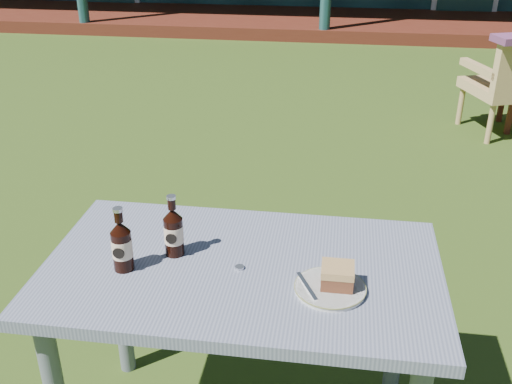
% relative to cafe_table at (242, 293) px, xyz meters
% --- Properties ---
extents(ground, '(80.00, 80.00, 0.00)m').
position_rel_cafe_table_xyz_m(ground, '(0.00, 1.60, -0.62)').
color(ground, '#334916').
extents(cafe_table, '(1.20, 0.70, 0.72)m').
position_rel_cafe_table_xyz_m(cafe_table, '(0.00, 0.00, 0.00)').
color(cafe_table, slate).
rests_on(cafe_table, ground).
extents(plate, '(0.20, 0.20, 0.01)m').
position_rel_cafe_table_xyz_m(plate, '(0.27, -0.09, 0.11)').
color(plate, silver).
rests_on(plate, cafe_table).
extents(cake_slice, '(0.09, 0.09, 0.06)m').
position_rel_cafe_table_xyz_m(cake_slice, '(0.29, -0.08, 0.15)').
color(cake_slice, '#572F1C').
rests_on(cake_slice, plate).
extents(fork, '(0.07, 0.13, 0.00)m').
position_rel_cafe_table_xyz_m(fork, '(0.20, -0.10, 0.12)').
color(fork, silver).
rests_on(fork, plate).
extents(cola_bottle_near, '(0.06, 0.06, 0.20)m').
position_rel_cafe_table_xyz_m(cola_bottle_near, '(-0.22, 0.04, 0.18)').
color(cola_bottle_near, black).
rests_on(cola_bottle_near, cafe_table).
extents(cola_bottle_far, '(0.06, 0.06, 0.21)m').
position_rel_cafe_table_xyz_m(cola_bottle_far, '(-0.34, -0.07, 0.18)').
color(cola_bottle_far, black).
rests_on(cola_bottle_far, cafe_table).
extents(bottle_cap, '(0.03, 0.03, 0.01)m').
position_rel_cafe_table_xyz_m(bottle_cap, '(-0.00, -0.02, 0.11)').
color(bottle_cap, silver).
rests_on(bottle_cap, cafe_table).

